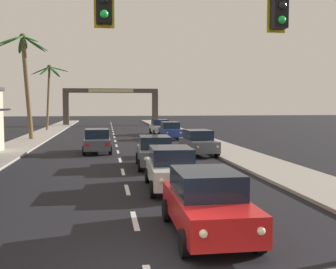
# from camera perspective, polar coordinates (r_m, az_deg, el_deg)

# --- Properties ---
(sidewalk_right) EXTENTS (3.20, 110.00, 0.14)m
(sidewalk_right) POSITION_cam_1_polar(r_m,az_deg,el_deg) (29.46, 8.40, -2.27)
(sidewalk_right) COLOR #9E998E
(sidewalk_right) RESTS_ON ground
(lane_markings) EXTENTS (4.28, 89.00, 0.01)m
(lane_markings) POSITION_cam_1_polar(r_m,az_deg,el_deg) (28.30, -6.03, -2.65)
(lane_markings) COLOR silver
(lane_markings) RESTS_ON ground
(traffic_signal_mast) EXTENTS (11.52, 0.41, 7.00)m
(traffic_signal_mast) POSITION_cam_1_polar(r_m,az_deg,el_deg) (9.49, 15.81, 13.48)
(traffic_signal_mast) COLOR #2D2D33
(traffic_signal_mast) RESTS_ON ground
(sedan_lead_at_stop_bar) EXTENTS (1.96, 4.46, 1.68)m
(sedan_lead_at_stop_bar) POSITION_cam_1_polar(r_m,az_deg,el_deg) (10.79, 5.49, -9.45)
(sedan_lead_at_stop_bar) COLOR red
(sedan_lead_at_stop_bar) RESTS_ON ground
(sedan_third_in_queue) EXTENTS (2.05, 4.49, 1.68)m
(sedan_third_in_queue) POSITION_cam_1_polar(r_m,az_deg,el_deg) (16.37, 0.48, -4.70)
(sedan_third_in_queue) COLOR silver
(sedan_third_in_queue) RESTS_ON ground
(sedan_fifth_in_queue) EXTENTS (2.07, 4.50, 1.68)m
(sedan_fifth_in_queue) POSITION_cam_1_polar(r_m,az_deg,el_deg) (22.07, -1.88, -2.37)
(sedan_fifth_in_queue) COLOR #4C515B
(sedan_fifth_in_queue) RESTS_ON ground
(sedan_oncoming_far) EXTENTS (2.03, 4.48, 1.68)m
(sedan_oncoming_far) POSITION_cam_1_polar(r_m,az_deg,el_deg) (28.99, -9.90, -0.84)
(sedan_oncoming_far) COLOR #4C515B
(sedan_oncoming_far) RESTS_ON ground
(sedan_parked_nearest_kerb) EXTENTS (1.95, 4.45, 1.68)m
(sedan_parked_nearest_kerb) POSITION_cam_1_polar(r_m,az_deg,el_deg) (39.65, 0.31, 0.59)
(sedan_parked_nearest_kerb) COLOR navy
(sedan_parked_nearest_kerb) RESTS_ON ground
(sedan_parked_mid_kerb) EXTENTS (2.06, 4.50, 1.68)m
(sedan_parked_mid_kerb) POSITION_cam_1_polar(r_m,az_deg,el_deg) (27.35, 4.26, -1.09)
(sedan_parked_mid_kerb) COLOR #4C515B
(sedan_parked_mid_kerb) RESTS_ON ground
(sedan_parked_far_kerb) EXTENTS (2.08, 4.50, 1.68)m
(sedan_parked_far_kerb) POSITION_cam_1_polar(r_m,az_deg,el_deg) (45.54, -1.14, 1.06)
(sedan_parked_far_kerb) COLOR silver
(sedan_parked_far_kerb) RESTS_ON ground
(palm_left_third) EXTENTS (4.75, 5.00, 9.93)m
(palm_left_third) POSITION_cam_1_polar(r_m,az_deg,el_deg) (40.59, -19.41, 9.06)
(palm_left_third) COLOR brown
(palm_left_third) RESTS_ON ground
(palm_left_farthest) EXTENTS (4.65, 4.16, 8.38)m
(palm_left_farthest) POSITION_cam_1_polar(r_m,az_deg,el_deg) (54.19, -16.30, 7.19)
(palm_left_farthest) COLOR brown
(palm_left_farthest) RESTS_ON ground
(town_gateway_arch) EXTENTS (15.14, 0.90, 5.90)m
(town_gateway_arch) POSITION_cam_1_polar(r_m,az_deg,el_deg) (66.40, -7.96, 4.67)
(town_gateway_arch) COLOR #423D38
(town_gateway_arch) RESTS_ON ground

